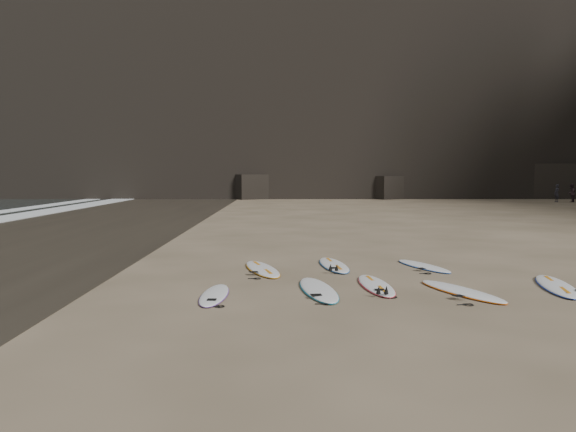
# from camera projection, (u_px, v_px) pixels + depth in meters

# --- Properties ---
(ground) EXTENTS (240.00, 240.00, 0.00)m
(ground) POSITION_uv_depth(u_px,v_px,m) (404.00, 288.00, 12.72)
(ground) COLOR #897559
(ground) RESTS_ON ground
(wet_sand) EXTENTS (12.00, 200.00, 0.01)m
(wet_sand) POSITION_uv_depth(u_px,v_px,m) (26.00, 238.00, 22.48)
(wet_sand) COLOR #383026
(wet_sand) RESTS_ON ground
(headland) EXTENTS (170.00, 101.00, 63.47)m
(headland) POSITION_uv_depth(u_px,v_px,m) (527.00, 1.00, 60.14)
(headland) COLOR black
(headland) RESTS_ON ground
(surfboard_0) EXTENTS (0.60, 2.22, 0.08)m
(surfboard_0) POSITION_uv_depth(u_px,v_px,m) (214.00, 294.00, 11.81)
(surfboard_0) COLOR white
(surfboard_0) RESTS_ON ground
(surfboard_1) EXTENTS (1.00, 2.81, 0.10)m
(surfboard_1) POSITION_uv_depth(u_px,v_px,m) (318.00, 289.00, 12.32)
(surfboard_1) COLOR white
(surfboard_1) RESTS_ON ground
(surfboard_2) EXTENTS (0.75, 2.59, 0.09)m
(surfboard_2) POSITION_uv_depth(u_px,v_px,m) (376.00, 285.00, 12.81)
(surfboard_2) COLOR white
(surfboard_2) RESTS_ON ground
(surfboard_3) EXTENTS (1.58, 2.66, 0.09)m
(surfboard_3) POSITION_uv_depth(u_px,v_px,m) (461.00, 291.00, 12.16)
(surfboard_3) COLOR white
(surfboard_3) RESTS_ON ground
(surfboard_4) EXTENTS (1.23, 2.81, 0.10)m
(surfboard_4) POSITION_uv_depth(u_px,v_px,m) (556.00, 286.00, 12.71)
(surfboard_4) COLOR white
(surfboard_4) RESTS_ON ground
(surfboard_5) EXTENTS (1.34, 2.82, 0.10)m
(surfboard_5) POSITION_uv_depth(u_px,v_px,m) (262.00, 269.00, 14.98)
(surfboard_5) COLOR white
(surfboard_5) RESTS_ON ground
(surfboard_6) EXTENTS (0.90, 2.72, 0.10)m
(surfboard_6) POSITION_uv_depth(u_px,v_px,m) (334.00, 265.00, 15.63)
(surfboard_6) COLOR white
(surfboard_6) RESTS_ON ground
(surfboard_7) EXTENTS (1.33, 2.42, 0.09)m
(surfboard_7) POSITION_uv_depth(u_px,v_px,m) (423.00, 266.00, 15.48)
(surfboard_7) COLOR white
(surfboard_7) RESTS_ON ground
(person_a) EXTENTS (0.44, 0.62, 1.62)m
(person_a) POSITION_uv_depth(u_px,v_px,m) (557.00, 193.00, 50.87)
(person_a) COLOR black
(person_a) RESTS_ON ground
(person_b) EXTENTS (1.01, 1.01, 1.65)m
(person_b) POSITION_uv_depth(u_px,v_px,m) (571.00, 193.00, 50.70)
(person_b) COLOR black
(person_b) RESTS_ON ground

